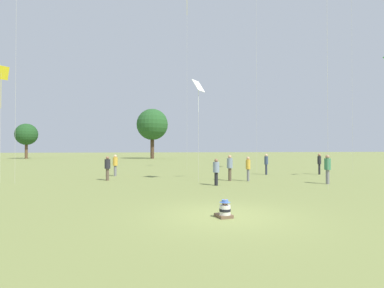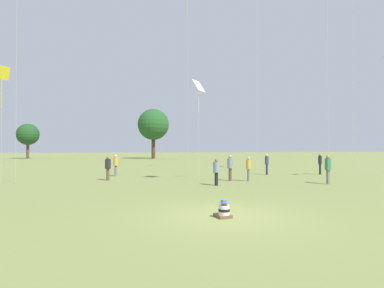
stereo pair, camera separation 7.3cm
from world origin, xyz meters
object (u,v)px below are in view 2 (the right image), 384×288
(seated_toddler, at_px, (224,210))
(person_standing_2, at_px, (248,166))
(kite_8, at_px, (199,88))
(distant_tree_0, at_px, (28,135))
(person_standing_7, at_px, (328,167))
(person_standing_1, at_px, (116,163))
(person_standing_3, at_px, (267,162))
(distant_tree_1, at_px, (153,125))
(person_standing_6, at_px, (230,166))
(person_standing_5, at_px, (320,162))
(person_standing_0, at_px, (108,166))
(person_standing_4, at_px, (216,170))
(kite_6, at_px, (2,77))

(seated_toddler, relative_size, person_standing_2, 0.37)
(kite_8, xyz_separation_m, distant_tree_0, (-27.27, 49.24, -1.04))
(person_standing_7, distance_m, distant_tree_0, 62.65)
(person_standing_1, distance_m, person_standing_3, 12.30)
(distant_tree_1, bearing_deg, person_standing_7, -79.71)
(person_standing_6, bearing_deg, distant_tree_0, -97.06)
(seated_toddler, height_order, person_standing_5, person_standing_5)
(person_standing_2, relative_size, distant_tree_0, 0.22)
(distant_tree_0, bearing_deg, person_standing_5, -50.04)
(seated_toddler, distance_m, person_standing_6, 10.90)
(person_standing_6, xyz_separation_m, kite_8, (-2.20, -0.16, 5.13))
(kite_8, height_order, distant_tree_0, distant_tree_0)
(person_standing_1, distance_m, distant_tree_1, 40.08)
(person_standing_6, relative_size, person_standing_7, 0.97)
(person_standing_6, bearing_deg, person_standing_0, -49.35)
(person_standing_4, distance_m, person_standing_7, 6.95)
(kite_6, distance_m, distant_tree_0, 49.78)
(person_standing_1, bearing_deg, kite_6, -57.20)
(seated_toddler, height_order, kite_8, kite_8)
(person_standing_7, bearing_deg, kite_6, -89.03)
(person_standing_1, xyz_separation_m, kite_8, (5.70, -5.03, 5.16))
(person_standing_6, xyz_separation_m, distant_tree_1, (-3.18, 44.18, 6.17))
(kite_6, bearing_deg, seated_toddler, 138.04)
(kite_8, bearing_deg, kite_6, 167.82)
(person_standing_6, bearing_deg, kite_6, -43.96)
(person_standing_0, distance_m, person_standing_7, 14.25)
(kite_8, bearing_deg, person_standing_0, 158.76)
(person_standing_3, distance_m, person_standing_7, 6.81)
(person_standing_1, relative_size, person_standing_3, 0.98)
(person_standing_1, bearing_deg, person_standing_7, 66.82)
(person_standing_1, bearing_deg, person_standing_6, 65.38)
(person_standing_0, bearing_deg, seated_toddler, -126.32)
(distant_tree_1, bearing_deg, person_standing_6, -85.88)
(person_standing_2, relative_size, distant_tree_1, 0.16)
(person_standing_1, relative_size, kite_8, 0.25)
(person_standing_7, relative_size, kite_6, 0.24)
(distant_tree_1, bearing_deg, seated_toddler, -90.24)
(person_standing_1, relative_size, distant_tree_1, 0.16)
(person_standing_2, bearing_deg, person_standing_1, 84.49)
(person_standing_0, relative_size, person_standing_1, 0.98)
(person_standing_3, bearing_deg, kite_8, -141.37)
(person_standing_0, distance_m, distant_tree_0, 52.17)
(person_standing_0, xyz_separation_m, kite_6, (-6.63, -0.10, 5.85))
(person_standing_6, height_order, distant_tree_0, distant_tree_0)
(seated_toddler, xyz_separation_m, distant_tree_0, (-26.06, 59.40, 4.89))
(person_standing_0, distance_m, person_standing_3, 12.74)
(person_standing_6, relative_size, kite_8, 0.26)
(person_standing_3, distance_m, distant_tree_1, 41.45)
(person_standing_1, height_order, person_standing_6, person_standing_6)
(person_standing_1, height_order, distant_tree_0, distant_tree_0)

